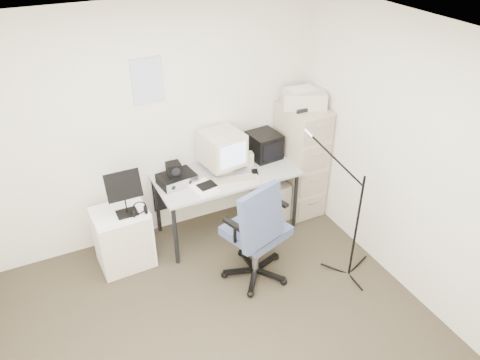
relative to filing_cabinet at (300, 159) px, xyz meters
name	(u,v)px	position (x,y,z in m)	size (l,w,h in m)	color
floor	(231,342)	(-1.58, -1.48, -0.66)	(3.60, 3.60, 0.01)	#31291D
ceiling	(226,52)	(-1.58, -1.48, 1.85)	(3.60, 3.60, 0.01)	white
wall_back	(154,127)	(-1.58, 0.32, 0.60)	(3.60, 0.02, 2.50)	beige
wall_right	(419,169)	(0.22, -1.48, 0.60)	(0.02, 3.60, 2.50)	beige
wall_calendar	(147,80)	(-1.60, 0.31, 1.10)	(0.30, 0.02, 0.44)	white
filing_cabinet	(300,159)	(0.00, 0.00, 0.00)	(0.40, 0.60, 1.30)	#B9B193
printer	(304,98)	(0.00, 0.02, 0.74)	(0.46, 0.31, 0.18)	#C6B294
desk	(227,202)	(-0.95, -0.03, -0.29)	(1.50, 0.70, 0.73)	#A2A2A2
crt_monitor	(222,151)	(-0.95, 0.07, 0.30)	(0.39, 0.41, 0.43)	#C6B294
crt_tv	(264,145)	(-0.42, 0.12, 0.22)	(0.31, 0.33, 0.29)	black
desk_speaker	(249,159)	(-0.66, 0.02, 0.16)	(0.08, 0.08, 0.16)	beige
keyboard	(237,181)	(-0.92, -0.23, 0.09)	(0.46, 0.16, 0.03)	#C6B294
mouse	(255,172)	(-0.68, -0.16, 0.10)	(0.06, 0.10, 0.03)	black
radio_receiver	(177,179)	(-1.48, 0.02, 0.13)	(0.36, 0.26, 0.10)	black
radio_speaker	(174,169)	(-1.50, 0.02, 0.25)	(0.14, 0.13, 0.14)	black
papers	(203,188)	(-1.28, -0.19, 0.09)	(0.22, 0.30, 0.02)	white
pc_tower	(271,196)	(-0.35, 0.03, -0.42)	(0.22, 0.50, 0.46)	#C6B294
office_chair	(256,229)	(-1.01, -0.84, -0.07)	(0.67, 0.67, 1.15)	#4A597C
side_cart	(123,238)	(-2.12, -0.10, -0.33)	(0.52, 0.42, 0.65)	white
music_stand	(124,193)	(-2.06, -0.17, 0.24)	(0.33, 0.17, 0.48)	black
headphones	(140,210)	(-1.95, -0.24, 0.05)	(0.15, 0.15, 0.03)	black
mic_stand	(359,213)	(-0.15, -1.24, 0.10)	(0.02, 0.02, 1.50)	black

